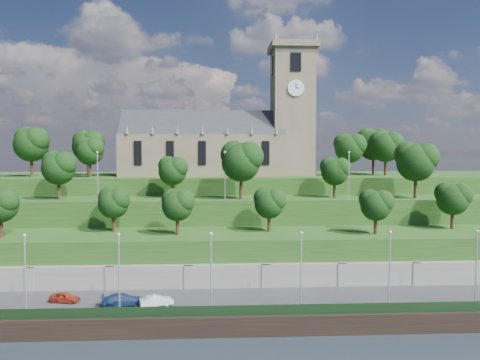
{
  "coord_description": "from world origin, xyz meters",
  "views": [
    {
      "loc": [
        -1.43,
        -48.34,
        19.37
      ],
      "look_at": [
        2.61,
        30.0,
        14.93
      ],
      "focal_mm": 35.0,
      "sensor_mm": 36.0,
      "label": 1
    }
  ],
  "objects": [
    {
      "name": "retaining_wall",
      "position": [
        0.0,
        11.97,
        2.5
      ],
      "size": [
        160.0,
        2.1,
        5.0
      ],
      "color": "slate",
      "rests_on": "ground"
    },
    {
      "name": "trees_upper",
      "position": [
        6.37,
        27.77,
        17.81
      ],
      "size": [
        64.52,
        8.5,
        9.44
      ],
      "color": "black",
      "rests_on": "embankment_upper"
    },
    {
      "name": "car_right",
      "position": [
        -12.09,
        4.81,
        2.69
      ],
      "size": [
        5.03,
        2.8,
        1.38
      ],
      "primitive_type": "imported",
      "rotation": [
        0.0,
        0.0,
        1.76
      ],
      "color": "navy",
      "rests_on": "promenade"
    },
    {
      "name": "hilltop",
      "position": [
        0.0,
        50.0,
        7.5
      ],
      "size": [
        160.0,
        32.0,
        15.0
      ],
      "primitive_type": "cube",
      "color": "#1E4115",
      "rests_on": "ground"
    },
    {
      "name": "quay_wall",
      "position": [
        0.0,
        -0.05,
        1.1
      ],
      "size": [
        160.0,
        0.5,
        2.2
      ],
      "primitive_type": "cube",
      "color": "black",
      "rests_on": "ground"
    },
    {
      "name": "car_left",
      "position": [
        -19.13,
        6.35,
        2.6
      ],
      "size": [
        3.74,
        2.15,
        1.2
      ],
      "primitive_type": "imported",
      "rotation": [
        0.0,
        0.0,
        1.35
      ],
      "color": "maroon",
      "rests_on": "promenade"
    },
    {
      "name": "ground",
      "position": [
        0.0,
        0.0,
        0.0
      ],
      "size": [
        320.0,
        320.0,
        0.0
      ],
      "primitive_type": "plane",
      "color": "black",
      "rests_on": "ground"
    },
    {
      "name": "trees_hilltop",
      "position": [
        1.53,
        44.99,
        21.17
      ],
      "size": [
        75.71,
        15.79,
        9.85
      ],
      "color": "black",
      "rests_on": "hilltop"
    },
    {
      "name": "promenade",
      "position": [
        0.0,
        6.0,
        1.0
      ],
      "size": [
        160.0,
        12.0,
        2.0
      ],
      "primitive_type": "cube",
      "color": "#2D2D30",
      "rests_on": "ground"
    },
    {
      "name": "lamp_posts_promenade",
      "position": [
        -2.0,
        2.5,
        7.01
      ],
      "size": [
        60.36,
        0.36,
        8.79
      ],
      "color": "#B2B2B7",
      "rests_on": "promenade"
    },
    {
      "name": "fence",
      "position": [
        0.0,
        0.6,
        2.6
      ],
      "size": [
        160.0,
        0.1,
        1.2
      ],
      "primitive_type": "cube",
      "color": "black",
      "rests_on": "promenade"
    },
    {
      "name": "lamp_posts_upper",
      "position": [
        0.0,
        26.0,
        16.49
      ],
      "size": [
        40.36,
        0.36,
        7.77
      ],
      "color": "#B2B2B7",
      "rests_on": "embankment_upper"
    },
    {
      "name": "embankment_upper",
      "position": [
        0.0,
        29.0,
        6.0
      ],
      "size": [
        160.0,
        10.0,
        12.0
      ],
      "primitive_type": "cube",
      "color": "#1E4115",
      "rests_on": "ground"
    },
    {
      "name": "embankment_lower",
      "position": [
        0.0,
        18.0,
        4.0
      ],
      "size": [
        160.0,
        12.0,
        8.0
      ],
      "primitive_type": "cube",
      "color": "#1E4115",
      "rests_on": "ground"
    },
    {
      "name": "trees_lower",
      "position": [
        1.5,
        18.04,
        12.53
      ],
      "size": [
        69.88,
        8.69,
        7.06
      ],
      "color": "black",
      "rests_on": "embankment_lower"
    },
    {
      "name": "car_middle",
      "position": [
        -8.27,
        4.45,
        2.62
      ],
      "size": [
        4.0,
        2.51,
        1.25
      ],
      "primitive_type": "imported",
      "rotation": [
        0.0,
        0.0,
        1.91
      ],
      "color": "silver",
      "rests_on": "promenade"
    },
    {
      "name": "church",
      "position": [
        0.79,
        45.98,
        22.52
      ],
      "size": [
        38.6,
        12.35,
        27.6
      ],
      "color": "brown",
      "rests_on": "hilltop"
    }
  ]
}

